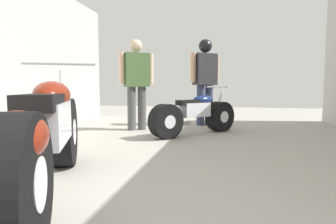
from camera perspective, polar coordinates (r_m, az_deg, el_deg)
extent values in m
plane|color=#A8A399|center=(3.40, 2.29, -8.43)|extent=(16.55, 16.55, 0.00)
cylinder|color=black|center=(2.96, -21.15, -4.02)|extent=(0.49, 0.71, 0.69)
cylinder|color=silver|center=(2.96, -21.15, -4.02)|extent=(0.31, 0.33, 0.26)
cylinder|color=black|center=(1.47, -29.43, -13.39)|extent=(0.49, 0.71, 0.69)
cylinder|color=silver|center=(1.47, -29.43, -13.39)|extent=(0.31, 0.33, 0.26)
cube|color=silver|center=(2.17, -24.03, -2.13)|extent=(0.52, 0.73, 0.30)
ellipsoid|color=maroon|center=(2.39, -23.16, 3.17)|extent=(0.49, 0.62, 0.24)
cube|color=black|center=(1.97, -25.22, 1.84)|extent=(0.43, 0.57, 0.11)
ellipsoid|color=maroon|center=(1.47, -29.22, -4.73)|extent=(0.45, 0.55, 0.26)
cylinder|color=silver|center=(2.88, -21.47, 2.19)|extent=(0.16, 0.27, 0.62)
cylinder|color=silver|center=(2.85, -21.83, 9.50)|extent=(0.62, 0.32, 0.04)
cylinder|color=silver|center=(1.96, -29.90, -12.00)|extent=(0.34, 0.58, 0.10)
cylinder|color=black|center=(5.08, 10.84, -0.92)|extent=(0.53, 0.55, 0.55)
cylinder|color=silver|center=(5.08, 10.84, -0.92)|extent=(0.31, 0.31, 0.21)
cylinder|color=black|center=(4.26, -0.44, -1.97)|extent=(0.53, 0.55, 0.55)
cylinder|color=silver|center=(4.26, -0.44, -1.97)|extent=(0.31, 0.31, 0.21)
cube|color=silver|center=(4.63, 5.71, 0.48)|extent=(0.52, 0.54, 0.24)
ellipsoid|color=navy|center=(4.75, 7.40, 2.43)|extent=(0.46, 0.48, 0.19)
cube|color=black|center=(4.52, 4.30, 2.00)|extent=(0.41, 0.43, 0.09)
ellipsoid|color=navy|center=(4.27, 0.01, 0.34)|extent=(0.41, 0.43, 0.20)
cylinder|color=silver|center=(5.04, 10.62, 1.95)|extent=(0.17, 0.19, 0.50)
cylinder|color=silver|center=(5.01, 10.41, 5.25)|extent=(0.41, 0.37, 0.03)
cylinder|color=silver|center=(4.58, 2.32, -2.51)|extent=(0.37, 0.40, 0.08)
cylinder|color=#4C4C4C|center=(5.15, -7.65, 0.72)|extent=(0.22, 0.22, 0.82)
cylinder|color=#4C4C4C|center=(5.21, -5.50, 0.79)|extent=(0.22, 0.22, 0.82)
cube|color=#476638|center=(5.17, -6.65, 8.76)|extent=(0.51, 0.46, 0.63)
cylinder|color=beige|center=(5.10, -9.72, 9.07)|extent=(0.16, 0.16, 0.57)
cylinder|color=beige|center=(5.27, -3.68, 9.00)|extent=(0.16, 0.16, 0.57)
sphere|color=beige|center=(5.22, -6.70, 13.68)|extent=(0.23, 0.23, 0.23)
cylinder|color=#2D3851|center=(5.82, 6.84, 1.43)|extent=(0.23, 0.23, 0.86)
cylinder|color=#2D3851|center=(5.94, 8.57, 1.48)|extent=(0.23, 0.23, 0.86)
cube|color=#2D2D33|center=(5.88, 7.80, 8.86)|extent=(0.53, 0.49, 0.66)
cylinder|color=tan|center=(5.72, 5.31, 9.27)|extent=(0.16, 0.16, 0.60)
cylinder|color=tan|center=(6.06, 10.16, 8.98)|extent=(0.16, 0.16, 0.60)
sphere|color=black|center=(5.93, 7.86, 13.42)|extent=(0.24, 0.24, 0.24)
sphere|color=black|center=(5.94, 7.86, 13.59)|extent=(0.28, 0.28, 0.28)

